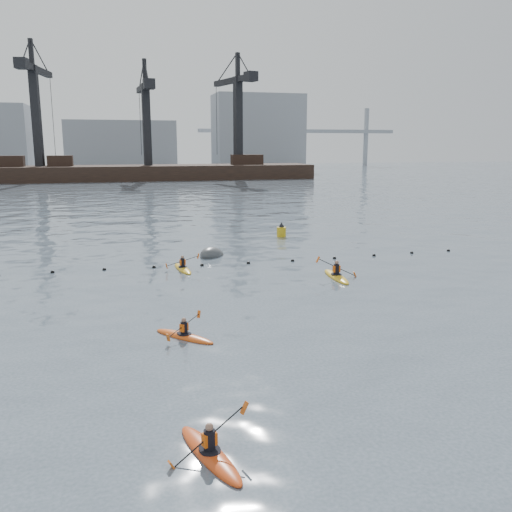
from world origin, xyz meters
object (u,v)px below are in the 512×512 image
at_px(kayaker_0, 210,452).
at_px(kayaker_5, 183,268).
at_px(kayaker_2, 184,335).
at_px(kayaker_3, 336,276).
at_px(mooring_buoy, 212,256).
at_px(nav_buoy, 281,232).

height_order(kayaker_0, kayaker_5, kayaker_0).
distance_m(kayaker_2, kayaker_3, 12.45).
relative_size(kayaker_0, kayaker_5, 0.99).
bearing_deg(kayaker_2, kayaker_0, -134.97).
bearing_deg(mooring_buoy, nav_buoy, 42.29).
height_order(kayaker_5, nav_buoy, nav_buoy).
xyz_separation_m(mooring_buoy, nav_buoy, (6.96, 6.33, 0.42)).
bearing_deg(kayaker_3, kayaker_5, 155.54).
distance_m(mooring_buoy, nav_buoy, 9.42).
xyz_separation_m(kayaker_3, kayaker_5, (-8.37, 4.29, -0.01)).
distance_m(kayaker_3, mooring_buoy, 9.95).
bearing_deg(nav_buoy, mooring_buoy, -137.71).
distance_m(kayaker_2, nav_buoy, 24.61).
xyz_separation_m(kayaker_2, mooring_buoy, (3.88, 15.75, -0.09)).
bearing_deg(mooring_buoy, kayaker_5, -123.69).
bearing_deg(kayaker_5, kayaker_3, -35.11).
distance_m(kayaker_5, nav_buoy, 13.82).
relative_size(kayaker_2, mooring_buoy, 1.06).
relative_size(kayaker_0, kayaker_3, 0.88).
xyz_separation_m(kayaker_3, nav_buoy, (1.09, 14.36, 0.31)).
bearing_deg(mooring_buoy, kayaker_3, -53.76).
distance_m(kayaker_0, nav_buoy, 32.65).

